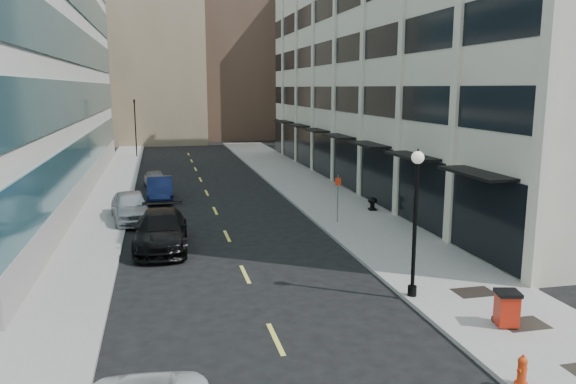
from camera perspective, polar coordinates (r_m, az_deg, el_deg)
name	(u,v)px	position (r m, az deg, el deg)	size (l,w,h in m)	color
ground	(291,372)	(15.42, 0.31, -17.80)	(160.00, 160.00, 0.00)	black
sidewalk_right	(334,204)	(35.60, 4.68, -1.21)	(5.00, 80.00, 0.15)	gray
sidewalk_left	(102,215)	(34.15, -18.34, -2.23)	(3.00, 80.00, 0.15)	gray
building_right	(426,65)	(44.95, 13.88, 12.40)	(15.30, 46.50, 18.25)	beige
skyline_tan_near	(148,38)	(81.48, -14.01, 14.97)	(14.00, 18.00, 28.00)	#9B8265
skyline_brown	(232,20)	(86.47, -5.73, 16.95)	(12.00, 16.00, 34.00)	#4F3A2F
skyline_tan_far	(82,63)	(91.92, -20.22, 12.23)	(12.00, 14.00, 22.00)	#9B8265
skyline_stone	(308,68)	(82.01, 2.03, 12.44)	(10.00, 14.00, 20.00)	beige
grate_mid	(523,324)	(19.18, 22.79, -12.25)	(1.40, 1.00, 0.01)	black
grate_far	(474,292)	(21.34, 18.38, -9.63)	(1.40, 1.00, 0.01)	black
road_centerline	(221,222)	(31.23, -6.87, -3.06)	(0.15, 68.20, 0.01)	#D8CC4C
traffic_signal	(134,103)	(61.27, -15.35, 8.70)	(0.66, 0.66, 6.98)	black
car_black_pickup	(161,230)	(26.55, -12.76, -3.83)	(2.37, 5.82, 1.69)	black
car_silver_sedan	(131,207)	(32.19, -15.68, -1.44)	(2.00, 4.97, 1.69)	#9C9FA5
car_blue_sedan	(160,189)	(37.78, -12.88, 0.31)	(1.62, 4.65, 1.53)	#121C44
car_grey_sedan	(156,180)	(42.33, -13.31, 1.22)	(1.54, 3.83, 1.31)	slate
fire_hydrant	(522,370)	(15.47, 22.69, -16.36)	(0.32, 0.32, 0.78)	red
trash_bin	(507,307)	(18.63, 21.35, -10.85)	(0.83, 0.84, 1.12)	#AC1B0B
lamppost	(416,210)	(19.59, 12.83, -1.83)	(0.43, 0.43, 5.21)	black
sign_post	(338,192)	(30.17, 5.09, 0.00)	(0.30, 0.10, 2.61)	slate
urn_planter	(372,202)	(33.64, 8.58, -1.05)	(0.56, 0.56, 0.77)	black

